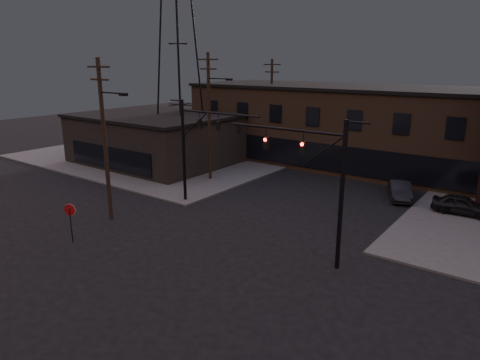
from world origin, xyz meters
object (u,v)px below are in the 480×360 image
at_px(traffic_signal_near, 322,176).
at_px(stop_sign, 70,214).
at_px(parked_car_lot_a, 462,205).
at_px(traffic_signal_far, 196,141).
at_px(car_crossing, 400,190).

xyz_separation_m(traffic_signal_near, stop_sign, (-13.36, -6.49, -3.09)).
distance_m(stop_sign, parked_car_lot_a, 26.64).
relative_size(traffic_signal_far, stop_sign, 3.23).
xyz_separation_m(stop_sign, parked_car_lot_a, (18.30, 19.33, -1.01)).
relative_size(traffic_signal_far, parked_car_lot_a, 1.99).
height_order(traffic_signal_near, traffic_signal_far, same).
bearing_deg(car_crossing, parked_car_lot_a, -39.29).
xyz_separation_m(parked_car_lot_a, car_crossing, (-4.80, 1.40, -0.11)).
bearing_deg(stop_sign, traffic_signal_near, 25.90).
relative_size(traffic_signal_near, parked_car_lot_a, 1.99).
xyz_separation_m(stop_sign, car_crossing, (13.50, 20.74, -1.12)).
bearing_deg(parked_car_lot_a, car_crossing, 70.40).
relative_size(traffic_signal_far, car_crossing, 1.82).
distance_m(traffic_signal_far, parked_car_lot_a, 19.86).
height_order(traffic_signal_far, stop_sign, traffic_signal_far).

